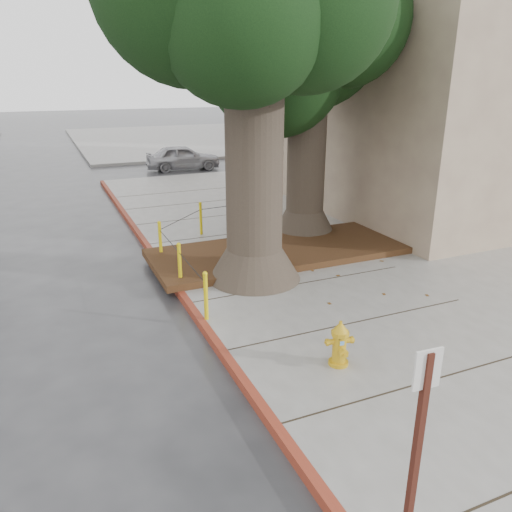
{
  "coord_description": "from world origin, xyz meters",
  "views": [
    {
      "loc": [
        -4.34,
        -6.75,
        4.35
      ],
      "look_at": [
        -0.75,
        1.57,
        1.1
      ],
      "focal_mm": 35.0,
      "sensor_mm": 36.0,
      "label": 1
    }
  ],
  "objects_px": {
    "signpost": "(415,464)",
    "car_silver": "(183,157)",
    "car_red": "(298,149)",
    "fire_hydrant": "(340,344)"
  },
  "relations": [
    {
      "from": "signpost",
      "to": "car_silver",
      "type": "xyz_separation_m",
      "value": [
        4.14,
        21.88,
        -0.87
      ]
    },
    {
      "from": "signpost",
      "to": "car_red",
      "type": "distance_m",
      "value": 24.32
    },
    {
      "from": "fire_hydrant",
      "to": "car_red",
      "type": "height_order",
      "value": "car_red"
    },
    {
      "from": "fire_hydrant",
      "to": "signpost",
      "type": "relative_size",
      "value": 0.31
    },
    {
      "from": "fire_hydrant",
      "to": "car_silver",
      "type": "height_order",
      "value": "car_silver"
    },
    {
      "from": "signpost",
      "to": "car_silver",
      "type": "distance_m",
      "value": 22.29
    },
    {
      "from": "fire_hydrant",
      "to": "car_red",
      "type": "xyz_separation_m",
      "value": [
        9.14,
        18.59,
        0.15
      ]
    },
    {
      "from": "signpost",
      "to": "fire_hydrant",
      "type": "bearing_deg",
      "value": 69.56
    },
    {
      "from": "signpost",
      "to": "car_red",
      "type": "bearing_deg",
      "value": 67.55
    },
    {
      "from": "fire_hydrant",
      "to": "signpost",
      "type": "distance_m",
      "value": 3.72
    }
  ]
}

